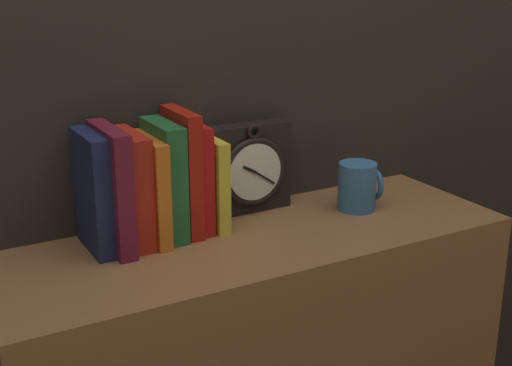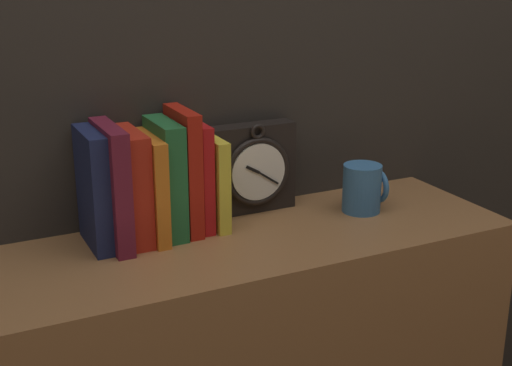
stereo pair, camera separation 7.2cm
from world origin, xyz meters
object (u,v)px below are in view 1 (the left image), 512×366
Objects in this scene: book_slot0_navy at (93,193)px; book_slot5_red at (182,172)px; book_slot2_red at (131,189)px; book_slot3_orange at (150,189)px; mug at (358,186)px; book_slot1_maroon at (112,189)px; book_slot6_red at (196,176)px; clock at (248,168)px; book_slot4_green at (164,180)px; book_slot7_yellow at (210,182)px.

book_slot0_navy is 0.91× the size of book_slot5_red.
book_slot2_red reaches higher than book_slot3_orange.
book_slot2_red is at bearing 172.53° from mug.
book_slot3_orange is 0.83× the size of book_slot5_red.
book_slot6_red is (0.17, 0.02, -0.01)m from book_slot1_maroon.
book_slot1_maroon is at bearing -170.76° from clock.
book_slot2_red is 0.48m from mug.
book_slot7_yellow is at bearing 1.29° from book_slot4_green.
book_slot6_red is at bearing 168.19° from mug.
book_slot4_green is (0.14, 0.00, 0.00)m from book_slot0_navy.
book_slot3_orange is 0.07m from book_slot5_red.
book_slot4_green is 2.20× the size of mug.
book_slot1_maroon reaches higher than book_slot6_red.
book_slot5_red is 1.13× the size of book_slot6_red.
book_slot1_maroon is 0.04m from book_slot2_red.
book_slot2_red and book_slot6_red have the same top height.
book_slot6_red reaches higher than book_slot3_orange.
book_slot5_red reaches higher than book_slot2_red.
book_slot0_navy is 0.55m from mug.
book_slot5_red is 0.03m from book_slot6_red.
book_slot5_red is (-0.16, -0.04, 0.03)m from clock.
mug is (0.47, -0.06, -0.05)m from book_slot2_red.
book_slot7_yellow is (0.13, 0.01, -0.01)m from book_slot3_orange.
book_slot4_green is 0.10m from book_slot7_yellow.
book_slot0_navy reaches higher than book_slot7_yellow.
book_slot7_yellow is (0.16, 0.00, -0.02)m from book_slot2_red.
book_slot5_red is 2.38× the size of mug.
book_slot1_maroon is 0.52m from mug.
book_slot0_navy is 1.03× the size of book_slot2_red.
mug is at bearing -5.97° from book_slot1_maroon.
book_slot1_maroon reaches higher than book_slot2_red.
book_slot5_red is at bearing 169.79° from mug.
book_slot4_green is 1.23× the size of book_slot7_yellow.
mug is at bearing -26.75° from clock.
clock is at bearing 8.79° from book_slot2_red.
book_slot7_yellow is at bearing 3.79° from book_slot1_maroon.
book_slot7_yellow is at bearing -8.17° from book_slot6_red.
book_slot5_red is at bearing 5.13° from book_slot1_maroon.
book_slot3_orange is 0.04m from book_slot4_green.
clock is 0.88× the size of book_slot0_navy.
book_slot0_navy is 0.11m from book_slot3_orange.
book_slot5_red is at bearing -179.56° from book_slot7_yellow.
book_slot0_navy is 0.20m from book_slot6_red.
clock is at bearing 10.92° from book_slot4_green.
book_slot4_green is (0.11, 0.01, -0.00)m from book_slot1_maroon.
clock is 0.84× the size of book_slot1_maroon.
clock is at bearing 9.24° from book_slot1_maroon.
clock is 0.11m from book_slot7_yellow.
book_slot3_orange is at bearing -173.16° from book_slot5_red.
book_slot4_green reaches higher than book_slot2_red.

